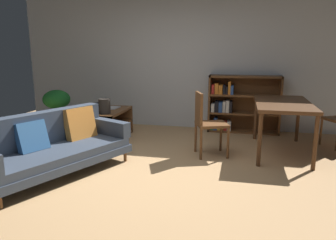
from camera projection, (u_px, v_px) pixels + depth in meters
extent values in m
plane|color=tan|center=(150.00, 175.00, 4.07)|extent=(8.16, 8.16, 0.00)
cube|color=silver|center=(187.00, 59.00, 6.35)|extent=(6.80, 0.10, 2.70)
cylinder|color=brown|center=(125.00, 156.00, 4.56)|extent=(0.04, 0.04, 0.14)
cylinder|color=brown|center=(0.00, 202.00, 3.19)|extent=(0.04, 0.04, 0.14)
cylinder|color=brown|center=(93.00, 148.00, 4.96)|extent=(0.04, 0.04, 0.14)
cube|color=#384251|center=(56.00, 160.00, 4.05)|extent=(1.51, 2.07, 0.10)
cube|color=#384251|center=(55.00, 152.00, 4.03)|extent=(1.45, 1.98, 0.10)
cube|color=#384251|center=(39.00, 129.00, 4.15)|extent=(0.92, 1.74, 0.42)
cube|color=#384251|center=(108.00, 127.00, 4.68)|extent=(0.76, 0.44, 0.21)
cube|color=#336093|center=(32.00, 137.00, 3.93)|extent=(0.33, 0.42, 0.38)
cube|color=orange|center=(80.00, 124.00, 4.48)|extent=(0.36, 0.48, 0.45)
cube|color=brown|center=(120.00, 119.00, 6.15)|extent=(0.48, 0.04, 0.51)
cube|color=brown|center=(99.00, 131.00, 5.23)|extent=(0.48, 0.04, 0.51)
cube|color=brown|center=(110.00, 125.00, 5.69)|extent=(0.48, 0.96, 0.04)
cube|color=brown|center=(110.00, 111.00, 5.64)|extent=(0.48, 1.00, 0.04)
cube|color=brown|center=(111.00, 137.00, 5.74)|extent=(0.48, 0.96, 0.04)
cube|color=silver|center=(112.00, 108.00, 5.82)|extent=(0.23, 0.30, 0.02)
cube|color=black|center=(102.00, 105.00, 5.86)|extent=(0.21, 0.29, 0.08)
cylinder|color=#2D2823|center=(105.00, 106.00, 5.31)|extent=(0.19, 0.19, 0.24)
cylinder|color=slate|center=(104.00, 103.00, 5.30)|extent=(0.11, 0.11, 0.01)
cylinder|color=#9E9389|center=(59.00, 130.00, 5.88)|extent=(0.25, 0.25, 0.21)
cylinder|color=#1E6B28|center=(65.00, 112.00, 5.81)|extent=(0.32, 0.12, 0.49)
cylinder|color=#1E6B28|center=(63.00, 113.00, 5.87)|extent=(0.17, 0.19, 0.42)
cylinder|color=#1E6B28|center=(58.00, 111.00, 5.89)|extent=(0.11, 0.20, 0.47)
cylinder|color=#1E6B28|center=(54.00, 115.00, 5.82)|extent=(0.16, 0.07, 0.37)
cylinder|color=#1E6B28|center=(52.00, 115.00, 5.75)|extent=(0.16, 0.20, 0.43)
cylinder|color=#1E6B28|center=(56.00, 115.00, 5.74)|extent=(0.07, 0.17, 0.40)
ellipsoid|color=#1E6B28|center=(57.00, 99.00, 5.76)|extent=(0.47, 0.47, 0.33)
cylinder|color=#56351E|center=(256.00, 119.00, 5.63)|extent=(0.06, 0.06, 0.73)
cylinder|color=#56351E|center=(260.00, 140.00, 4.30)|extent=(0.06, 0.06, 0.73)
cylinder|color=#56351E|center=(298.00, 120.00, 5.48)|extent=(0.06, 0.06, 0.73)
cylinder|color=#56351E|center=(315.00, 143.00, 4.16)|extent=(0.06, 0.06, 0.73)
cube|color=#56351E|center=(283.00, 104.00, 4.81)|extent=(0.79, 1.49, 0.05)
cylinder|color=brown|center=(321.00, 132.00, 5.32)|extent=(0.04, 0.04, 0.43)
cylinder|color=brown|center=(221.00, 137.00, 4.99)|extent=(0.04, 0.04, 0.45)
cylinder|color=brown|center=(228.00, 143.00, 4.64)|extent=(0.04, 0.04, 0.45)
cylinder|color=brown|center=(196.00, 138.00, 4.94)|extent=(0.04, 0.04, 0.45)
cylinder|color=brown|center=(201.00, 144.00, 4.59)|extent=(0.04, 0.04, 0.45)
cube|color=brown|center=(212.00, 124.00, 4.74)|extent=(0.54, 0.52, 0.04)
cube|color=brown|center=(199.00, 108.00, 4.66)|extent=(0.16, 0.35, 0.45)
cube|color=brown|center=(210.00, 103.00, 6.21)|extent=(0.04, 0.33, 1.06)
cube|color=brown|center=(280.00, 105.00, 5.94)|extent=(0.04, 0.33, 1.06)
cube|color=brown|center=(245.00, 77.00, 5.96)|extent=(1.31, 0.33, 0.04)
cube|color=brown|center=(243.00, 131.00, 6.18)|extent=(1.31, 0.33, 0.04)
cube|color=brown|center=(244.00, 103.00, 6.21)|extent=(1.28, 0.04, 1.06)
cube|color=brown|center=(244.00, 113.00, 6.11)|extent=(1.28, 0.31, 0.04)
cube|color=brown|center=(244.00, 95.00, 6.04)|extent=(1.28, 0.31, 0.04)
cube|color=#337F47|center=(212.00, 125.00, 6.27)|extent=(0.05, 0.27, 0.15)
cube|color=#2D5199|center=(216.00, 123.00, 6.25)|extent=(0.06, 0.26, 0.22)
cube|color=gold|center=(219.00, 125.00, 6.24)|extent=(0.05, 0.25, 0.16)
cube|color=gold|center=(222.00, 125.00, 6.22)|extent=(0.05, 0.23, 0.15)
cube|color=red|center=(225.00, 125.00, 6.21)|extent=(0.06, 0.22, 0.15)
cube|color=silver|center=(229.00, 125.00, 6.20)|extent=(0.07, 0.28, 0.17)
cube|color=silver|center=(213.00, 107.00, 6.19)|extent=(0.06, 0.23, 0.16)
cube|color=black|center=(217.00, 106.00, 6.17)|extent=(0.06, 0.23, 0.21)
cube|color=#2D5199|center=(221.00, 107.00, 6.16)|extent=(0.06, 0.24, 0.19)
cube|color=silver|center=(224.00, 106.00, 6.14)|extent=(0.05, 0.23, 0.20)
cube|color=silver|center=(228.00, 106.00, 6.13)|extent=(0.06, 0.25, 0.22)
cube|color=black|center=(231.00, 106.00, 6.12)|extent=(0.04, 0.27, 0.21)
cube|color=red|center=(213.00, 89.00, 6.12)|extent=(0.05, 0.24, 0.17)
cube|color=orange|center=(217.00, 88.00, 6.11)|extent=(0.06, 0.27, 0.20)
cube|color=orange|center=(221.00, 89.00, 6.09)|extent=(0.07, 0.28, 0.17)
cube|color=black|center=(224.00, 89.00, 6.07)|extent=(0.04, 0.21, 0.17)
cube|color=black|center=(227.00, 90.00, 6.06)|extent=(0.04, 0.23, 0.14)
cube|color=orange|center=(230.00, 88.00, 6.05)|extent=(0.04, 0.25, 0.23)
cube|color=#2D5199|center=(232.00, 90.00, 6.05)|extent=(0.05, 0.26, 0.16)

